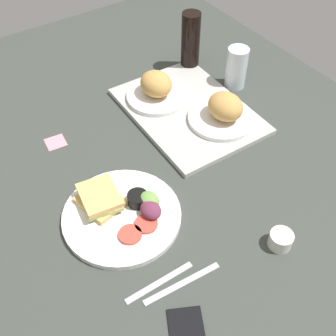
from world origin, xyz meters
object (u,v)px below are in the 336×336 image
bread_plate_far (224,111)px  drinking_glass (236,68)px  plate_with_salad (122,211)px  espresso_cup (281,240)px  bread_plate_near (157,89)px  fork (160,282)px  sticky_note (56,142)px  serving_tray (188,111)px  soda_bottle (190,42)px  knife (182,283)px

bread_plate_far → drinking_glass: bearing=129.6°
plate_with_salad → espresso_cup: 38.75cm
bread_plate_near → plate_with_salad: (33.35, -32.16, -3.30)cm
drinking_glass → fork: bearing=-52.6°
sticky_note → bread_plate_far: bearing=65.1°
serving_tray → soda_bottle: bearing=142.8°
drinking_glass → bread_plate_near: bearing=-105.7°
bread_plate_far → soda_bottle: soda_bottle is taller
bread_plate_near → bread_plate_far: (20.59, 10.46, 0.07)cm
serving_tray → sticky_note: size_ratio=8.04×
bread_plate_near → drinking_glass: (7.43, 26.37, 1.99)cm
espresso_cup → bread_plate_near: bearing=174.7°
plate_with_salad → drinking_glass: drinking_glass is taller
bread_plate_far → knife: size_ratio=1.06×
plate_with_salad → fork: bearing=-6.7°
bread_plate_far → fork: size_ratio=1.18×
drinking_glass → soda_bottle: 18.59cm
bread_plate_far → drinking_glass: drinking_glass is taller
soda_bottle → espresso_cup: 76.50cm
soda_bottle → sticky_note: bearing=-80.5°
sticky_note → espresso_cup: bearing=25.3°
serving_tray → sticky_note: 41.64cm
drinking_glass → soda_bottle: bearing=-160.5°
drinking_glass → sticky_note: drinking_glass is taller
bread_plate_far → espresso_cup: size_ratio=3.59×
bread_plate_far → sticky_note: (-21.20, -45.63, -4.98)cm
drinking_glass → espresso_cup: size_ratio=2.48×
plate_with_salad → soda_bottle: 68.45cm
bread_plate_far → knife: bread_plate_far is taller
serving_tray → knife: (46.70, -35.57, -0.55)cm
fork → drinking_glass: bearing=38.6°
bread_plate_far → knife: bearing=-48.4°
bread_plate_near → bread_plate_far: bearing=26.9°
serving_tray → soda_bottle: size_ratio=2.22×
soda_bottle → espresso_cup: bearing=-20.0°
knife → bread_plate_near: bearing=66.6°
soda_bottle → espresso_cup: (71.50, -25.97, -8.13)cm
bread_plate_near → drinking_glass: size_ratio=1.41×
soda_bottle → plate_with_salad: bearing=-50.5°
serving_tray → plate_with_salad: (23.05, -37.16, 0.87)cm
bread_plate_near → drinking_glass: 27.47cm
sticky_note → plate_with_salad: bearing=5.1°
bread_plate_near → knife: bearing=-28.2°
espresso_cup → knife: (-4.66, -24.86, -1.75)cm
soda_bottle → fork: soda_bottle is taller
soda_bottle → sticky_note: (9.23, -55.44, -10.07)cm
espresso_cup → sticky_note: espresso_cup is taller
fork → knife: same height
drinking_glass → bread_plate_far: bearing=-50.4°
soda_bottle → sticky_note: 57.10cm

